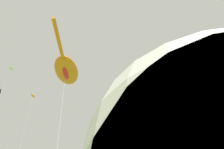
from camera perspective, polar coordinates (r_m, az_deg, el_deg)
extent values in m
ellipsoid|color=orange|center=(23.75, -14.88, 1.17)|extent=(5.69, 5.73, 1.18)
cylinder|color=orange|center=(20.74, -17.39, 11.24)|extent=(3.78, 3.88, 0.42)
ellipsoid|color=red|center=(23.37, -15.13, 0.30)|extent=(2.07, 2.10, 0.42)
cylinder|color=#B2B2B7|center=(15.86, -17.11, -16.83)|extent=(0.50, 5.18, 18.12)
ellipsoid|color=orange|center=(35.72, -24.79, -6.40)|extent=(1.21, 1.11, 0.44)
ellipsoid|color=white|center=(37.16, -30.48, 1.78)|extent=(1.17, 1.21, 0.43)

